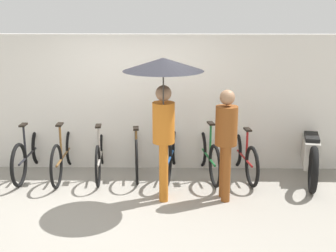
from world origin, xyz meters
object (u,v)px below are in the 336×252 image
Objects in this scene: parked_bicycle_0 at (29,153)px; parked_bicycle_3 at (136,152)px; motorcycle at (310,153)px; pedestrian_center at (226,137)px; parked_bicycle_5 at (207,155)px; pedestrian_leading at (163,87)px; parked_bicycle_1 at (64,154)px; parked_bicycle_6 at (243,155)px; parked_bicycle_2 at (100,154)px; parked_bicycle_4 at (172,152)px.

parked_bicycle_0 is 1.80m from parked_bicycle_3.
pedestrian_center is at bearing 133.17° from motorcycle.
parked_bicycle_5 is 0.80× the size of pedestrian_leading.
pedestrian_center is 1.85m from motorcycle.
parked_bicycle_3 is at bearing -85.68° from parked_bicycle_1.
pedestrian_leading reaches higher than parked_bicycle_6.
parked_bicycle_0 is 0.84× the size of pedestrian_leading.
pedestrian_leading is at bearing -139.95° from parked_bicycle_2.
parked_bicycle_5 is (1.80, -0.02, 0.00)m from parked_bicycle_2.
parked_bicycle_3 is 1.82m from pedestrian_leading.
parked_bicycle_0 is 0.86× the size of motorcycle.
parked_bicycle_5 reaches higher than motorcycle.
parked_bicycle_3 is at bearing -67.54° from pedestrian_leading.
pedestrian_leading is at bearing -115.36° from parked_bicycle_0.
parked_bicycle_3 is at bearing 76.89° from parked_bicycle_5.
parked_bicycle_0 is 1.00× the size of parked_bicycle_4.
parked_bicycle_0 is 1.05× the size of parked_bicycle_3.
parked_bicycle_2 is 3.50m from motorcycle.
pedestrian_center is at bearing -110.57° from parked_bicycle_1.
motorcycle is (2.29, -0.10, 0.03)m from parked_bicycle_4.
parked_bicycle_4 is at bearing -96.12° from pedestrian_leading.
parked_bicycle_4 is at bearing -98.41° from parked_bicycle_3.
parked_bicycle_4 is 1.73m from pedestrian_leading.
parked_bicycle_5 is 0.81× the size of motorcycle.
parked_bicycle_5 is 1.02× the size of parked_bicycle_6.
parked_bicycle_1 is 2.82m from pedestrian_center.
parked_bicycle_0 is 0.99× the size of parked_bicycle_1.
pedestrian_center is at bearing -121.22° from parked_bicycle_2.
parked_bicycle_4 is at bearing -89.08° from parked_bicycle_0.
parked_bicycle_5 is (3.00, -0.02, -0.00)m from parked_bicycle_0.
parked_bicycle_3 is 0.82× the size of motorcycle.
parked_bicycle_2 is 0.85× the size of motorcycle.
motorcycle is (1.10, -0.07, 0.07)m from parked_bicycle_6.
parked_bicycle_3 is (1.80, 0.06, 0.02)m from parked_bicycle_0.
parked_bicycle_3 reaches higher than parked_bicycle_4.
parked_bicycle_6 is at bearing -117.32° from pedestrian_center.
parked_bicycle_0 is 2.87m from pedestrian_leading.
parked_bicycle_0 is at bearing 97.52° from parked_bicycle_4.
motorcycle is (3.50, -0.08, 0.05)m from parked_bicycle_2.
pedestrian_leading is at bearing 124.95° from motorcycle.
pedestrian_center is (0.79, -1.02, 0.57)m from parked_bicycle_4.
parked_bicycle_4 is 1.41m from pedestrian_center.
pedestrian_center is at bearing -135.41° from parked_bicycle_4.
pedestrian_center is (3.19, -0.99, 0.59)m from parked_bicycle_0.
motorcycle is at bearing -157.48° from pedestrian_leading.
parked_bicycle_4 is (1.20, 0.02, 0.03)m from parked_bicycle_2.
parked_bicycle_1 is at bearing -32.59° from pedestrian_leading.
pedestrian_leading reaches higher than parked_bicycle_5.
parked_bicycle_4 is 1.05× the size of parked_bicycle_5.
motorcycle is at bearing -101.52° from parked_bicycle_6.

